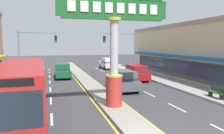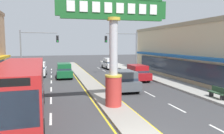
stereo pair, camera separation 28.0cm
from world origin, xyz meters
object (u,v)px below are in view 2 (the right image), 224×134
at_px(traffic_light_right_side, 125,45).
at_px(suv_near_right_lane, 39,69).
at_px(suv_kerb_right, 64,70).
at_px(traffic_light_left_side, 35,45).
at_px(bus_far_right_lane, 21,87).
at_px(suv_far_left_oncoming, 137,72).
at_px(storefront_right, 199,51).
at_px(suv_near_left_lane, 109,63).
at_px(suv_mid_left_lane, 124,80).
at_px(street_bench, 218,92).
at_px(district_sign, 114,47).

distance_m(traffic_light_right_side, suv_near_right_lane, 12.53).
xyz_separation_m(suv_near_right_lane, suv_kerb_right, (3.30, -2.50, 0.00)).
xyz_separation_m(traffic_light_left_side, suv_kerb_right, (3.59, -1.29, -3.26)).
distance_m(bus_far_right_lane, suv_far_left_oncoming, 15.94).
distance_m(suv_near_right_lane, bus_far_right_lane, 17.84).
height_order(storefront_right, suv_near_left_lane, storefront_right).
relative_size(traffic_light_right_side, suv_mid_left_lane, 1.34).
relative_size(traffic_light_right_side, street_bench, 3.88).
bearing_deg(traffic_light_right_side, street_bench, -82.06).
distance_m(suv_near_left_lane, suv_mid_left_lane, 18.54).
bearing_deg(suv_near_right_lane, traffic_light_left_side, -103.27).
height_order(suv_near_left_lane, suv_mid_left_lane, same).
relative_size(suv_near_left_lane, suv_kerb_right, 1.01).
bearing_deg(bus_far_right_lane, district_sign, 5.17).
bearing_deg(traffic_light_right_side, suv_near_right_lane, 172.49).
distance_m(traffic_light_left_side, suv_far_left_oncoming, 13.72).
height_order(bus_far_right_lane, suv_kerb_right, bus_far_right_lane).
bearing_deg(suv_near_right_lane, suv_mid_left_lane, -54.94).
relative_size(bus_far_right_lane, suv_kerb_right, 2.44).
height_order(district_sign, suv_mid_left_lane, district_sign).
relative_size(district_sign, bus_far_right_lane, 0.67).
relative_size(suv_near_right_lane, suv_mid_left_lane, 1.00).
bearing_deg(traffic_light_right_side, suv_far_left_oncoming, -92.98).
bearing_deg(suv_far_left_oncoming, storefront_right, -2.51).
height_order(storefront_right, bus_far_right_lane, storefront_right).
height_order(district_sign, suv_far_left_oncoming, district_sign).
xyz_separation_m(suv_mid_left_lane, suv_kerb_right, (-5.10, 9.47, 0.00)).
height_order(suv_near_right_lane, suv_kerb_right, same).
relative_size(suv_near_right_lane, suv_far_left_oncoming, 1.00).
height_order(storefront_right, traffic_light_left_side, storefront_right).
xyz_separation_m(bus_far_right_lane, street_bench, (14.22, 0.26, -1.22)).
bearing_deg(suv_mid_left_lane, storefront_right, 21.38).
bearing_deg(suv_kerb_right, traffic_light_right_side, 6.06).
height_order(suv_far_left_oncoming, suv_kerb_right, same).
xyz_separation_m(bus_far_right_lane, suv_far_left_oncoming, (11.71, 10.79, -0.88)).
height_order(suv_near_right_lane, suv_far_left_oncoming, same).
bearing_deg(suv_near_right_lane, suv_near_left_lane, 28.15).
bearing_deg(suv_far_left_oncoming, district_sign, -119.71).
distance_m(bus_far_right_lane, street_bench, 14.28).
bearing_deg(bus_far_right_lane, suv_near_left_lane, 64.08).
relative_size(traffic_light_right_side, suv_near_right_lane, 1.34).
height_order(traffic_light_right_side, suv_near_left_lane, traffic_light_right_side).
relative_size(suv_mid_left_lane, suv_far_left_oncoming, 1.00).
distance_m(district_sign, suv_far_left_oncoming, 12.24).
distance_m(suv_near_right_lane, suv_far_left_oncoming, 13.66).
bearing_deg(district_sign, suv_far_left_oncoming, 60.29).
xyz_separation_m(traffic_light_right_side, suv_mid_left_lane, (-3.59, -10.40, -3.26)).
bearing_deg(traffic_light_left_side, suv_far_left_oncoming, -25.88).
xyz_separation_m(traffic_light_left_side, suv_near_left_lane, (11.99, 7.48, -3.26)).
bearing_deg(suv_near_right_lane, suv_far_left_oncoming, -31.00).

